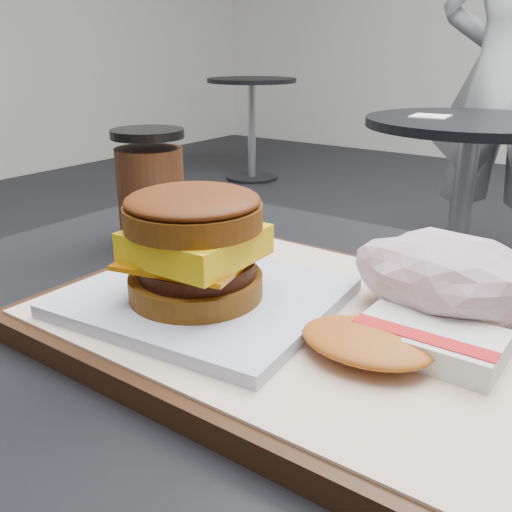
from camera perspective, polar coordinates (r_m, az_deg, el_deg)
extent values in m
cube|color=black|center=(0.45, 4.35, -10.26)|extent=(0.80, 0.60, 0.04)
cube|color=black|center=(0.44, 4.21, -6.80)|extent=(0.38, 0.28, 0.02)
cube|color=silver|center=(0.43, 4.24, -5.61)|extent=(0.36, 0.26, 0.00)
cube|color=white|center=(0.44, -5.10, -4.09)|extent=(0.21, 0.19, 0.01)
cylinder|color=brown|center=(0.43, -6.02, -2.89)|extent=(0.11, 0.11, 0.02)
cylinder|color=black|center=(0.42, -5.89, -1.21)|extent=(0.09, 0.09, 0.01)
cube|color=#CC6D06|center=(0.43, -6.35, -0.04)|extent=(0.11, 0.11, 0.00)
cube|color=yellow|center=(0.41, -6.07, 1.26)|extent=(0.08, 0.08, 0.02)
cylinder|color=brown|center=(0.41, -6.30, 3.98)|extent=(0.11, 0.11, 0.02)
ellipsoid|color=#662C0E|center=(0.41, -6.36, 5.53)|extent=(0.11, 0.11, 0.02)
cube|color=silver|center=(0.39, 16.95, -8.09)|extent=(0.09, 0.06, 0.02)
cube|color=red|center=(0.37, 16.30, -7.73)|extent=(0.09, 0.01, 0.00)
ellipsoid|color=orange|center=(0.37, 10.98, -8.39)|extent=(0.09, 0.07, 0.01)
cylinder|color=#3C1C0E|center=(0.64, -10.43, 5.95)|extent=(0.07, 0.07, 0.10)
cylinder|color=black|center=(0.63, -10.83, 11.93)|extent=(0.08, 0.08, 0.01)
cylinder|color=black|center=(2.27, 18.55, -6.02)|extent=(0.44, 0.44, 0.02)
cylinder|color=#A5A5AA|center=(2.14, 19.61, 2.66)|extent=(0.07, 0.07, 0.70)
cylinder|color=black|center=(2.07, 20.82, 12.33)|extent=(0.70, 0.70, 0.03)
cube|color=white|center=(2.07, 17.05, 13.23)|extent=(0.13, 0.13, 0.00)
imported|color=#BABABF|center=(2.74, 24.04, 16.13)|extent=(0.65, 0.45, 1.71)
cylinder|color=black|center=(4.49, -0.41, 7.89)|extent=(0.40, 0.40, 0.02)
cylinder|color=#A5A5AA|center=(4.43, -0.42, 12.44)|extent=(0.06, 0.06, 0.70)
cylinder|color=black|center=(4.39, -0.44, 17.17)|extent=(0.66, 0.66, 0.03)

